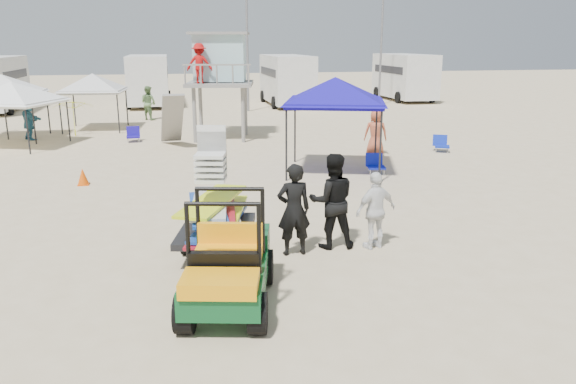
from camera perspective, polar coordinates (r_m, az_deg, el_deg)
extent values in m
plane|color=beige|center=(8.49, 0.83, -13.92)|extent=(140.00, 140.00, 0.00)
cube|color=#0B4921|center=(9.05, -6.08, -8.36)|extent=(1.70, 2.61, 0.42)
cube|color=#FFA10D|center=(8.96, -6.12, -6.83)|extent=(1.22, 0.90, 0.23)
cylinder|color=black|center=(8.34, -9.11, -12.30)|extent=(0.40, 0.66, 0.62)
cube|color=black|center=(11.21, -7.27, -3.89)|extent=(1.80, 2.28, 0.13)
cylinder|color=black|center=(11.26, -10.21, -5.18)|extent=(0.33, 0.57, 0.53)
imported|color=black|center=(11.00, 0.59, -1.81)|extent=(0.69, 0.47, 1.85)
imported|color=black|center=(11.42, 4.50, -0.92)|extent=(1.03, 0.84, 1.97)
imported|color=white|center=(11.50, 8.90, -1.87)|extent=(1.01, 0.65, 1.60)
cylinder|color=gray|center=(23.73, -9.05, 7.66)|extent=(0.17, 0.17, 2.30)
cube|color=gray|center=(24.68, -6.91, 10.87)|extent=(3.20, 3.20, 0.15)
cube|color=#A2CBD2|center=(24.90, -7.04, 13.38)|extent=(2.41, 2.19, 1.93)
imported|color=#B20F0F|center=(23.67, -8.59, 12.77)|extent=(1.04, 0.60, 1.61)
cylinder|color=black|center=(16.51, 1.40, 4.68)|extent=(0.06, 0.06, 2.30)
pyramid|color=#180EA1|center=(17.99, 4.85, 11.58)|extent=(3.72, 3.72, 0.80)
cube|color=#180EA1|center=(18.06, 4.79, 9.04)|extent=(3.72, 3.72, 0.18)
pyramid|color=white|center=(27.04, -27.14, 10.60)|extent=(3.01, 3.01, 0.80)
cube|color=white|center=(27.09, -26.94, 8.92)|extent=(3.01, 3.01, 0.18)
pyramid|color=white|center=(25.06, -26.35, 10.02)|extent=(3.92, 3.92, 0.80)
cube|color=white|center=(25.12, -26.14, 8.21)|extent=(3.92, 3.92, 0.18)
cylinder|color=black|center=(27.67, -21.94, 7.40)|extent=(0.06, 0.06, 1.92)
pyramid|color=silver|center=(28.60, -19.28, 11.31)|extent=(2.94, 2.94, 0.80)
cube|color=silver|center=(28.65, -19.14, 9.71)|extent=(2.94, 2.94, 0.18)
imported|color=yellow|center=(27.06, -20.86, 7.03)|extent=(2.51, 2.50, 1.61)
cone|color=#E14E07|center=(17.67, -20.12, 1.47)|extent=(0.34, 0.34, 0.50)
cube|color=#190D92|center=(24.71, -15.46, 5.42)|extent=(0.59, 0.55, 0.06)
cube|color=#190D92|center=(24.92, -15.46, 5.96)|extent=(0.55, 0.23, 0.44)
cylinder|color=#B2B2B7|center=(24.55, -15.98, 5.04)|extent=(0.03, 0.03, 0.20)
cube|color=#101CB1|center=(18.20, 8.97, 2.49)|extent=(0.63, 0.60, 0.06)
cube|color=#101CB1|center=(18.38, 8.73, 3.26)|extent=(0.56, 0.27, 0.44)
cylinder|color=#B2B2B7|center=(17.97, 8.52, 1.96)|extent=(0.03, 0.03, 0.20)
cube|color=#0F27A9|center=(22.42, 15.39, 4.49)|extent=(0.70, 0.68, 0.06)
cube|color=#0F27A9|center=(22.60, 15.15, 5.10)|extent=(0.56, 0.39, 0.44)
cylinder|color=#B2B2B7|center=(22.17, 15.09, 4.08)|extent=(0.03, 0.03, 0.20)
cube|color=silver|center=(38.85, -13.99, 11.10)|extent=(2.50, 6.50, 3.00)
cube|color=black|center=(38.82, -14.03, 11.76)|extent=(2.54, 5.20, 0.50)
cylinder|color=black|center=(36.95, -15.92, 8.69)|extent=(0.25, 0.80, 0.80)
cube|color=silver|center=(38.09, -0.15, 11.46)|extent=(2.50, 7.00, 3.00)
cube|color=black|center=(38.07, -0.15, 12.14)|extent=(2.54, 5.60, 0.50)
cylinder|color=black|center=(35.78, -1.41, 9.06)|extent=(0.25, 0.80, 0.80)
cube|color=silver|center=(42.23, 11.72, 11.51)|extent=(2.50, 6.60, 3.00)
cube|color=black|center=(42.21, 11.76, 12.12)|extent=(2.54, 5.28, 0.50)
cylinder|color=black|center=(39.91, 11.15, 9.40)|extent=(0.25, 0.80, 0.80)
cylinder|color=slate|center=(34.56, -4.16, 14.80)|extent=(0.14, 0.14, 8.00)
cylinder|color=slate|center=(38.26, 9.46, 14.66)|extent=(0.14, 0.14, 8.00)
imported|color=teal|center=(26.77, -24.85, 6.70)|extent=(1.32, 1.64, 1.75)
imported|color=#DBB652|center=(37.06, 2.33, 10.06)|extent=(0.77, 0.79, 1.83)
imported|color=#648852|center=(31.63, -13.99, 8.77)|extent=(1.12, 1.11, 1.82)
imported|color=#C05837|center=(21.07, 8.89, 5.98)|extent=(0.96, 0.76, 1.73)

